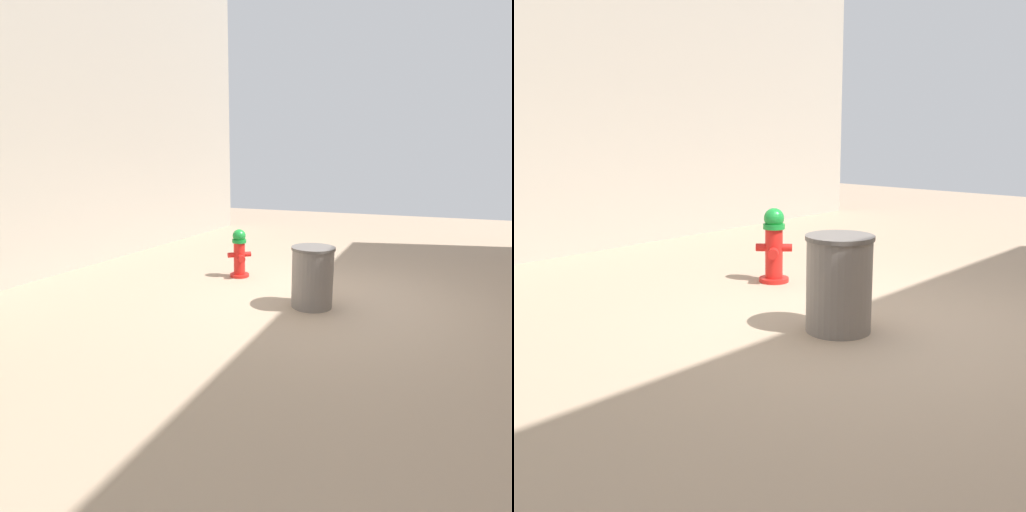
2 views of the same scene
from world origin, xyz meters
TOP-DOWN VIEW (x-y plane):
  - ground_plane at (0.00, 0.00)m, footprint 23.40×23.40m
  - fire_hydrant at (1.94, -0.57)m, footprint 0.39×0.40m
  - trash_bin at (0.29, 0.41)m, footprint 0.62×0.62m

SIDE VIEW (x-z plane):
  - ground_plane at x=0.00m, z-range 0.00..0.00m
  - trash_bin at x=0.29m, z-range 0.00..0.88m
  - fire_hydrant at x=1.94m, z-range 0.00..0.88m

